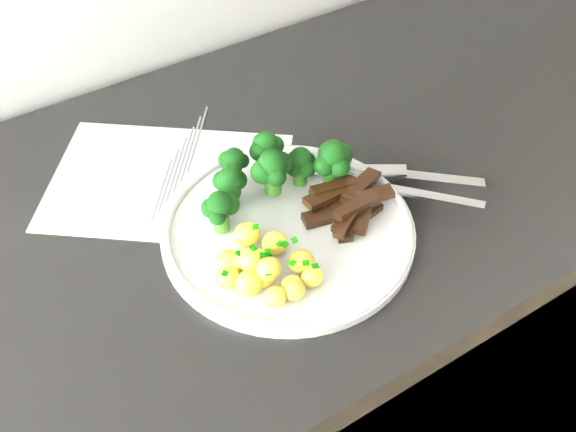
% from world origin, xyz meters
% --- Properties ---
extents(counter, '(2.47, 0.62, 0.93)m').
position_xyz_m(counter, '(-0.07, 1.66, 0.46)').
color(counter, black).
rests_on(counter, ground).
extents(recipe_paper, '(0.36, 0.35, 0.00)m').
position_xyz_m(recipe_paper, '(-0.18, 1.74, 0.93)').
color(recipe_paper, white).
rests_on(recipe_paper, counter).
extents(plate, '(0.30, 0.30, 0.02)m').
position_xyz_m(plate, '(-0.10, 1.58, 0.94)').
color(plate, white).
rests_on(plate, counter).
extents(broccoli, '(0.20, 0.11, 0.07)m').
position_xyz_m(broccoli, '(-0.08, 1.64, 0.98)').
color(broccoli, '#2E6D1D').
rests_on(broccoli, plate).
extents(potatoes, '(0.11, 0.12, 0.04)m').
position_xyz_m(potatoes, '(-0.17, 1.54, 0.95)').
color(potatoes, '#FAEC58').
rests_on(potatoes, plate).
extents(beef_strips, '(0.12, 0.10, 0.03)m').
position_xyz_m(beef_strips, '(-0.03, 1.57, 0.95)').
color(beef_strips, black).
rests_on(beef_strips, plate).
extents(fork, '(0.12, 0.17, 0.02)m').
position_xyz_m(fork, '(0.05, 1.55, 0.95)').
color(fork, silver).
rests_on(fork, plate).
extents(knife, '(0.19, 0.16, 0.03)m').
position_xyz_m(knife, '(0.08, 1.57, 0.94)').
color(knife, silver).
rests_on(knife, plate).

